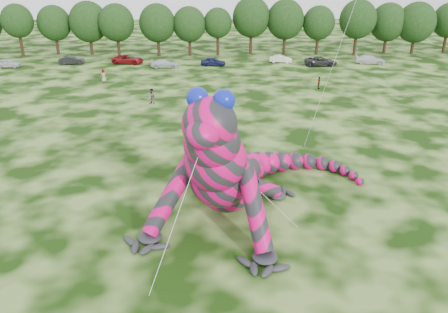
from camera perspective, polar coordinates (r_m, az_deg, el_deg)
ground at (r=30.92m, az=-2.07°, el=-6.39°), size 240.00×240.00×0.00m
inflatable_gecko at (r=29.24m, az=1.08°, el=2.12°), size 20.93×22.89×9.48m
tree_3 at (r=92.02m, az=-25.22°, el=14.70°), size 5.81×5.23×9.44m
tree_4 at (r=91.36m, az=-21.20°, el=15.15°), size 6.22×5.60×9.06m
tree_5 at (r=89.10m, az=-17.20°, el=15.73°), size 7.16×6.44×9.80m
tree_6 at (r=86.10m, az=-13.80°, el=15.74°), size 6.52×5.86×9.49m
tree_7 at (r=84.96m, az=-8.66°, el=16.03°), size 6.68×6.01×9.48m
tree_8 at (r=84.64m, az=-4.54°, el=16.00°), size 6.14×5.53×8.94m
tree_9 at (r=84.88m, az=-0.82°, el=16.00°), size 5.27×4.74×8.68m
tree_10 at (r=86.26m, az=3.57°, el=16.69°), size 7.09×6.38×10.50m
tree_11 at (r=86.64m, az=7.98°, el=16.40°), size 7.01×6.31×10.07m
tree_12 at (r=87.43m, az=12.20°, el=15.82°), size 5.99×5.39×8.97m
tree_13 at (r=88.64m, az=16.98°, el=15.82°), size 6.83×6.15×10.13m
tree_14 at (r=92.25m, az=20.54°, el=15.42°), size 6.82×6.14×9.40m
tree_15 at (r=93.28m, az=23.72°, el=15.09°), size 7.17×6.45×9.63m
tree_16 at (r=97.74m, az=27.18°, el=14.73°), size 6.26×5.63×9.37m
car_0 at (r=82.67m, az=-26.38°, el=10.85°), size 4.04×1.71×1.36m
car_1 at (r=81.17m, az=-19.28°, el=11.78°), size 4.44×2.16×1.40m
car_2 at (r=79.11m, az=-12.42°, el=12.28°), size 5.75×3.46×1.49m
car_3 at (r=74.91m, az=-7.76°, el=11.94°), size 4.66×1.98×1.34m
car_4 at (r=75.61m, az=-1.42°, el=12.28°), size 4.32×2.04×1.43m
car_5 at (r=78.99m, az=7.43°, el=12.53°), size 4.11×2.05×1.29m
car_6 at (r=77.39m, az=12.52°, el=12.04°), size 5.59×2.83×1.51m
car_7 at (r=81.37m, az=18.55°, el=11.92°), size 5.39×3.07×1.47m
spectator_1 at (r=54.29m, az=-9.37°, el=7.74°), size 1.16×1.08×1.90m
spectator_5 at (r=45.56m, az=0.23°, el=5.00°), size 1.29×1.82×1.90m
spectator_4 at (r=66.87m, az=-15.46°, el=10.15°), size 1.07×0.92×1.85m
spectator_3 at (r=62.13m, az=12.29°, el=9.39°), size 0.66×1.04×1.65m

